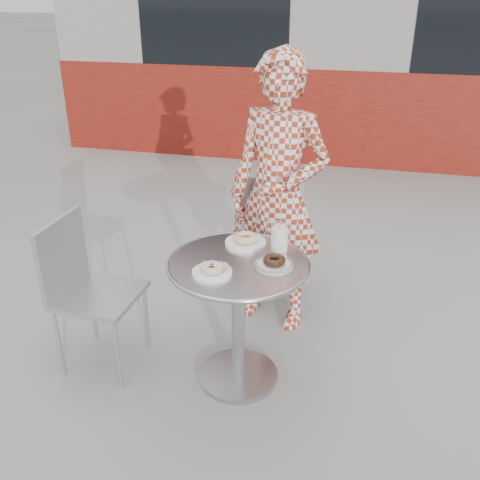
% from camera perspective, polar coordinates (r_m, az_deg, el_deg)
% --- Properties ---
extents(ground, '(60.00, 60.00, 0.00)m').
position_cam_1_polar(ground, '(2.79, 0.63, -14.67)').
color(ground, '#A3A09B').
rests_on(ground, ground).
extents(storefront, '(6.02, 4.55, 3.00)m').
position_cam_1_polar(storefront, '(7.64, 11.05, 23.06)').
color(storefront, gray).
rests_on(storefront, ground).
extents(bistro_table, '(0.66, 0.66, 0.67)m').
position_cam_1_polar(bistro_table, '(2.51, -0.20, -5.64)').
color(bistro_table, silver).
rests_on(bistro_table, ground).
extents(chair_far, '(0.48, 0.48, 0.82)m').
position_cam_1_polar(chair_far, '(3.41, 2.77, -1.44)').
color(chair_far, '#AFB1B7').
rests_on(chair_far, ground).
extents(chair_left, '(0.40, 0.39, 0.80)m').
position_cam_1_polar(chair_left, '(2.85, -14.60, -8.45)').
color(chair_left, '#AFB1B7').
rests_on(chair_left, ground).
extents(seated_person, '(0.64, 0.50, 1.54)m').
position_cam_1_polar(seated_person, '(2.90, 4.07, 4.67)').
color(seated_person, maroon).
rests_on(seated_person, ground).
extents(plate_far, '(0.20, 0.20, 0.05)m').
position_cam_1_polar(plate_far, '(2.59, 0.59, -0.03)').
color(plate_far, white).
rests_on(plate_far, bistro_table).
extents(plate_near, '(0.18, 0.18, 0.05)m').
position_cam_1_polar(plate_near, '(2.33, -2.93, -3.18)').
color(plate_near, white).
rests_on(plate_near, bistro_table).
extents(plate_checker, '(0.18, 0.18, 0.05)m').
position_cam_1_polar(plate_checker, '(2.39, 3.66, -2.48)').
color(plate_checker, white).
rests_on(plate_checker, bistro_table).
extents(milk_cup, '(0.09, 0.09, 0.14)m').
position_cam_1_polar(milk_cup, '(2.51, 4.23, 0.23)').
color(milk_cup, white).
rests_on(milk_cup, bistro_table).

